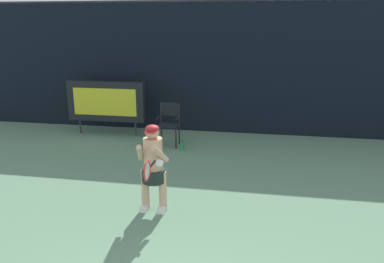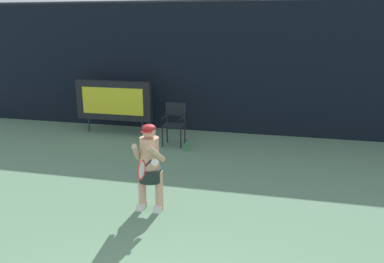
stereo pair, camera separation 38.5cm
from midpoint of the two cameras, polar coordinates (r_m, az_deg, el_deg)
name	(u,v)px [view 2 (the right image)]	position (r m, az deg, el deg)	size (l,w,h in m)	color
backdrop_screen	(248,69)	(10.88, 9.20, 9.00)	(18.00, 0.12, 3.66)	black
scoreboard	(114,101)	(11.04, -10.45, 4.49)	(2.20, 0.21, 1.50)	black
umpire_chair	(174,121)	(9.87, -1.50, 1.50)	(0.52, 0.44, 1.08)	black
water_bottle	(187,146)	(9.50, 0.35, -2.15)	(0.07, 0.07, 0.27)	green
tennis_player	(150,164)	(6.37, -4.53, -4.81)	(0.52, 0.59, 1.46)	white
tennis_racket	(142,169)	(5.85, -5.51, -5.58)	(0.03, 0.60, 0.31)	black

